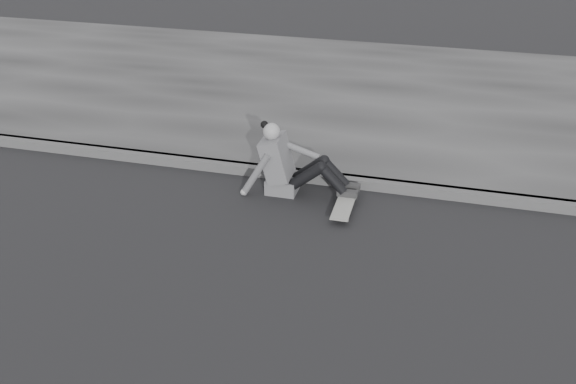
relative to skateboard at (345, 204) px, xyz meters
name	(u,v)px	position (x,y,z in m)	size (l,w,h in m)	color
ground	(215,304)	(-0.84, -1.99, -0.07)	(80.00, 80.00, 0.00)	black
curb	(287,174)	(-0.84, 0.59, -0.01)	(24.00, 0.16, 0.12)	#454545
sidewalk	(333,93)	(-0.84, 3.61, -0.01)	(24.00, 6.00, 0.12)	#333333
skateboard	(345,204)	(0.00, 0.00, 0.00)	(0.20, 0.78, 0.09)	#989893
seated_woman	(288,165)	(-0.73, 0.25, 0.29)	(1.38, 0.46, 0.88)	#555557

